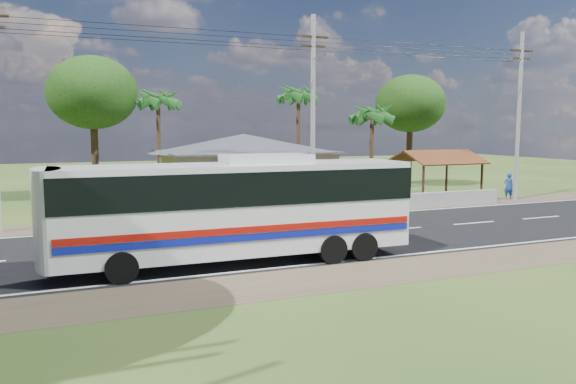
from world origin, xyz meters
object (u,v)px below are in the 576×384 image
object	(u,v)px
waiting_shed	(436,159)
person	(508,186)
coach_bus	(239,202)
motorcycle	(358,206)

from	to	relation	value
waiting_shed	person	world-z (taller)	waiting_shed
person	coach_bus	bearing A→B (deg)	42.81
coach_bus	motorcycle	bearing A→B (deg)	43.03
coach_bus	motorcycle	size ratio (longest dim) A/B	7.87
waiting_shed	motorcycle	xyz separation A→B (m)	(-7.78, -3.29, -2.31)
coach_bus	person	world-z (taller)	coach_bus
motorcycle	waiting_shed	bearing A→B (deg)	-63.34
waiting_shed	motorcycle	distance (m)	8.76
waiting_shed	motorcycle	size ratio (longest dim) A/B	3.26
motorcycle	person	size ratio (longest dim) A/B	0.90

